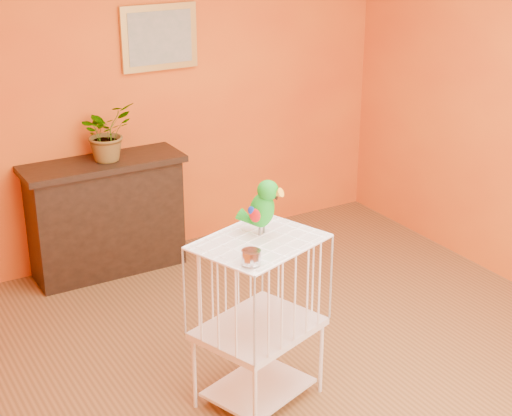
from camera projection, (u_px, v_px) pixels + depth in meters
ground at (318, 374)px, 4.85m from camera, size 4.50×4.50×0.00m
room_shell at (326, 127)px, 4.27m from camera, size 4.50×4.50×4.50m
console_cabinet at (106, 217)px, 6.04m from camera, size 1.22×0.44×0.91m
potted_plant at (107, 138)px, 5.83m from camera, size 0.52×0.54×0.34m
framed_picture at (160, 37)px, 5.98m from camera, size 0.62×0.04×0.50m
birdcage at (259, 320)px, 4.42m from camera, size 0.79×0.69×1.02m
feed_cup at (251, 257)px, 3.96m from camera, size 0.10×0.10×0.07m
parrot at (262, 206)px, 4.27m from camera, size 0.21×0.27×0.32m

